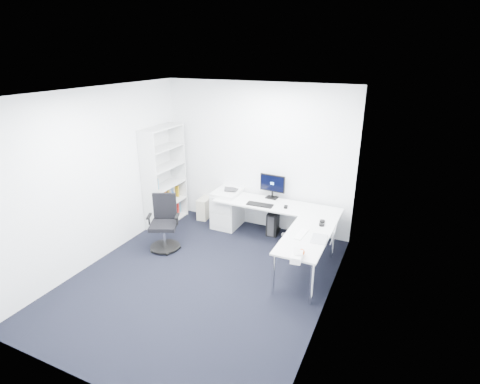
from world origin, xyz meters
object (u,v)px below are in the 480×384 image
at_px(task_chair, 163,224).
at_px(l_desk, 270,228).
at_px(laptop, 320,232).
at_px(monitor, 272,186).
at_px(bookshelf, 164,176).

bearing_deg(task_chair, l_desk, 4.40).
relative_size(task_chair, laptop, 2.97).
bearing_deg(l_desk, monitor, 107.49).
bearing_deg(l_desk, bookshelf, 178.68).
relative_size(bookshelf, laptop, 5.99).
bearing_deg(laptop, bookshelf, 162.04).
bearing_deg(l_desk, task_chair, -151.15).
relative_size(bookshelf, monitor, 3.97).
relative_size(l_desk, laptop, 7.04).
xyz_separation_m(bookshelf, task_chair, (0.60, -0.92, -0.48)).
height_order(bookshelf, task_chair, bookshelf).
xyz_separation_m(l_desk, laptop, (1.00, -0.67, 0.44)).
bearing_deg(laptop, task_chair, 179.26).
bearing_deg(task_chair, monitor, 21.25).
height_order(monitor, laptop, monitor).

